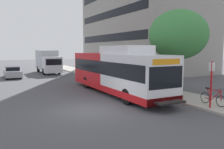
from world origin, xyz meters
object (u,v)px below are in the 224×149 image
object	(u,v)px
parked_car_far_lane	(12,72)
box_truck_background	(48,61)
bus_stop_sign_pole	(211,81)
street_tree_near_stop	(178,35)
bicycle_parked	(213,98)
transit_bus	(116,71)

from	to	relation	value
parked_car_far_lane	box_truck_background	bearing A→B (deg)	35.84
bus_stop_sign_pole	street_tree_near_stop	size ratio (longest dim) A/B	0.41
street_tree_near_stop	parked_car_far_lane	xyz separation A→B (m)	(-10.66, 16.41, -3.84)
street_tree_near_stop	box_truck_background	xyz separation A→B (m)	(-5.65, 20.03, -2.76)
bicycle_parked	street_tree_near_stop	distance (m)	6.14
bus_stop_sign_pole	parked_car_far_lane	distance (m)	22.93
street_tree_near_stop	box_truck_background	size ratio (longest dim) A/B	0.90
street_tree_near_stop	parked_car_far_lane	size ratio (longest dim) A/B	1.40
transit_bus	parked_car_far_lane	world-z (taller)	transit_bus
parked_car_far_lane	box_truck_background	distance (m)	6.27
bus_stop_sign_pole	street_tree_near_stop	xyz separation A→B (m)	(2.07, 4.83, 2.85)
transit_bus	parked_car_far_lane	distance (m)	15.81
transit_bus	bicycle_parked	bearing A→B (deg)	-65.14
transit_bus	street_tree_near_stop	bearing A→B (deg)	-23.51
bicycle_parked	transit_bus	bearing A→B (deg)	114.86
bicycle_parked	parked_car_far_lane	size ratio (longest dim) A/B	0.39
parked_car_far_lane	transit_bus	bearing A→B (deg)	-66.68
transit_bus	bicycle_parked	xyz separation A→B (m)	(2.97, -6.41, -1.14)
bus_stop_sign_pole	transit_bus	bearing A→B (deg)	109.12
street_tree_near_stop	bus_stop_sign_pole	bearing A→B (deg)	-113.21
box_truck_background	bicycle_parked	bearing A→B (deg)	-80.26
transit_bus	street_tree_near_stop	world-z (taller)	street_tree_near_stop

